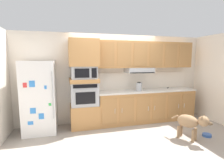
% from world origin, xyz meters
% --- Properties ---
extents(ground_plane, '(9.60, 9.60, 0.00)m').
position_xyz_m(ground_plane, '(0.00, 0.00, 0.00)').
color(ground_plane, '#9E9389').
extents(back_kitchen_wall, '(6.20, 0.12, 2.50)m').
position_xyz_m(back_kitchen_wall, '(0.00, 1.11, 1.25)').
color(back_kitchen_wall, silver).
rests_on(back_kitchen_wall, ground).
extents(side_panel_right, '(0.12, 7.10, 2.50)m').
position_xyz_m(side_panel_right, '(2.80, 0.00, 1.25)').
color(side_panel_right, white).
rests_on(side_panel_right, ground).
extents(refrigerator, '(0.76, 0.73, 1.76)m').
position_xyz_m(refrigerator, '(-2.02, 0.68, 0.88)').
color(refrigerator, white).
rests_on(refrigerator, ground).
extents(oven_base_cabinet, '(0.74, 0.62, 0.60)m').
position_xyz_m(oven_base_cabinet, '(-0.93, 0.75, 0.30)').
color(oven_base_cabinet, '#B77F47').
rests_on(oven_base_cabinet, ground).
extents(built_in_oven, '(0.70, 0.62, 0.60)m').
position_xyz_m(built_in_oven, '(-0.93, 0.75, 0.90)').
color(built_in_oven, '#A8AAAF').
rests_on(built_in_oven, oven_base_cabinet).
extents(appliance_mid_shelf, '(0.74, 0.62, 0.10)m').
position_xyz_m(appliance_mid_shelf, '(-0.93, 0.75, 1.25)').
color(appliance_mid_shelf, '#B77F47').
rests_on(appliance_mid_shelf, built_in_oven).
extents(microwave, '(0.64, 0.54, 0.32)m').
position_xyz_m(microwave, '(-0.93, 0.75, 1.46)').
color(microwave, '#A8AAAF').
rests_on(microwave, appliance_mid_shelf).
extents(appliance_upper_cabinet, '(0.74, 0.62, 0.68)m').
position_xyz_m(appliance_upper_cabinet, '(-0.93, 0.75, 1.96)').
color(appliance_upper_cabinet, '#B77F47').
rests_on(appliance_upper_cabinet, microwave).
extents(lower_cabinet_run, '(2.87, 0.63, 0.88)m').
position_xyz_m(lower_cabinet_run, '(0.88, 0.75, 0.44)').
color(lower_cabinet_run, '#B77F47').
rests_on(lower_cabinet_run, ground).
extents(countertop_slab, '(2.91, 0.64, 0.04)m').
position_xyz_m(countertop_slab, '(0.88, 0.75, 0.90)').
color(countertop_slab, beige).
rests_on(countertop_slab, lower_cabinet_run).
extents(backsplash_panel, '(2.91, 0.02, 0.50)m').
position_xyz_m(backsplash_panel, '(0.88, 1.04, 1.17)').
color(backsplash_panel, white).
rests_on(backsplash_panel, countertop_slab).
extents(upper_cabinet_with_hood, '(2.87, 0.48, 0.88)m').
position_xyz_m(upper_cabinet_with_hood, '(0.87, 0.87, 1.90)').
color(upper_cabinet_with_hood, '#B77F47').
rests_on(upper_cabinet_with_hood, backsplash_panel).
extents(screwdriver, '(0.17, 0.17, 0.03)m').
position_xyz_m(screwdriver, '(1.65, 0.85, 0.93)').
color(screwdriver, black).
rests_on(screwdriver, countertop_slab).
extents(electric_kettle, '(0.17, 0.17, 0.24)m').
position_xyz_m(electric_kettle, '(0.60, 0.70, 1.03)').
color(electric_kettle, '#A8AAAF').
rests_on(electric_kettle, countertop_slab).
extents(dog, '(0.54, 0.79, 0.63)m').
position_xyz_m(dog, '(1.26, -0.69, 0.42)').
color(dog, '#997551').
rests_on(dog, ground).
extents(dog_food_bowl, '(0.20, 0.20, 0.06)m').
position_xyz_m(dog_food_bowl, '(1.77, -0.63, 0.03)').
color(dog_food_bowl, '#3359A5').
rests_on(dog_food_bowl, ground).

